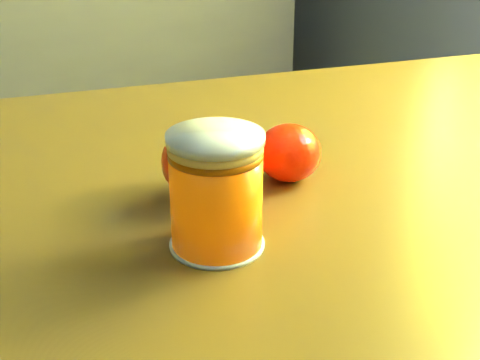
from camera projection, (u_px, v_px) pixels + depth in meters
table at (306, 272)px, 0.63m from camera, size 1.08×0.86×0.72m
juice_glass at (216, 192)px, 0.47m from camera, size 0.07×0.07×0.09m
orange_front at (206, 161)px, 0.55m from camera, size 0.07×0.07×0.06m
orange_back at (289, 153)px, 0.59m from camera, size 0.06×0.06×0.05m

